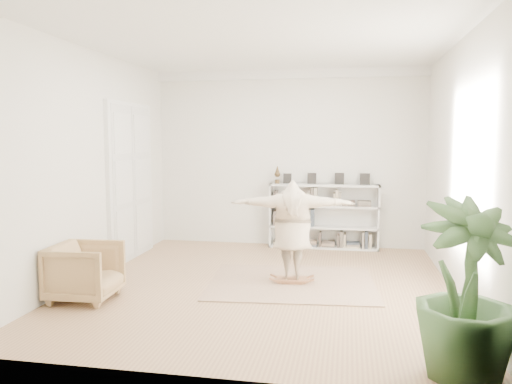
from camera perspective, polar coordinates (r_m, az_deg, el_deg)
floor at (r=7.68m, az=0.92°, el=-10.60°), size 6.00×6.00×0.00m
room_shell at (r=10.35m, az=3.74°, el=13.30°), size 6.00×6.00×6.00m
doors at (r=9.44m, az=-14.09°, el=1.01°), size 0.09×1.78×2.92m
bookshelf at (r=10.20m, az=7.70°, el=-2.83°), size 2.20×0.35×1.64m
armchair at (r=7.30m, az=-18.94°, el=-8.59°), size 0.91×0.89×0.79m
rug at (r=7.78m, az=4.11°, el=-10.31°), size 2.66×2.21×0.02m
rocker_board at (r=7.76m, az=4.11°, el=-9.93°), size 0.49×0.32×0.10m
person at (r=7.58m, az=4.16°, el=-4.05°), size 1.89×0.66×1.51m
houseplant at (r=5.01m, az=22.88°, el=-10.24°), size 1.21×1.21×1.66m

